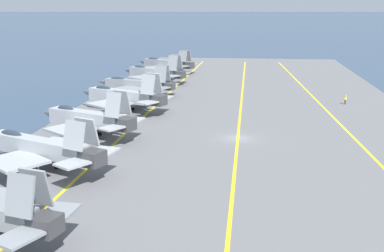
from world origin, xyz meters
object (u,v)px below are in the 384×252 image
(parked_jet_seventh, at_px, (154,73))
(parked_jet_sixth, at_px, (137,84))
(parked_jet_fifth, at_px, (123,96))
(parked_jet_third, at_px, (40,147))
(parked_jet_eighth, at_px, (166,64))
(parked_jet_fourth, at_px, (87,118))
(crew_yellow_vest, at_px, (345,99))

(parked_jet_seventh, bearing_deg, parked_jet_sixth, 178.66)
(parked_jet_fifth, bearing_deg, parked_jet_third, 177.41)
(parked_jet_third, distance_m, parked_jet_eighth, 74.76)
(parked_jet_third, xyz_separation_m, parked_jet_sixth, (43.04, -0.36, -0.33))
(parked_jet_fourth, height_order, parked_jet_fifth, parked_jet_fourth)
(parked_jet_seventh, bearing_deg, parked_jet_fifth, -178.84)
(crew_yellow_vest, bearing_deg, parked_jet_fifth, 105.56)
(crew_yellow_vest, bearing_deg, parked_jet_eighth, 47.15)
(parked_jet_fourth, bearing_deg, parked_jet_fifth, -2.28)
(parked_jet_fourth, xyz_separation_m, parked_jet_seventh, (45.43, -0.04, -0.29))
(parked_jet_sixth, bearing_deg, parked_jet_eighth, -0.37)
(parked_jet_fourth, distance_m, parked_jet_seventh, 45.43)
(parked_jet_fifth, bearing_deg, parked_jet_eighth, 0.95)
(parked_jet_third, xyz_separation_m, parked_jet_fifth, (29.07, -1.32, 0.00))
(parked_jet_fifth, height_order, parked_jet_sixth, parked_jet_fifth)
(parked_jet_fifth, relative_size, crew_yellow_vest, 9.98)
(parked_jet_eighth, bearing_deg, parked_jet_sixth, 179.63)
(parked_jet_fourth, xyz_separation_m, parked_jet_eighth, (61.62, 0.12, -0.27))
(parked_jet_third, bearing_deg, crew_yellow_vest, -44.39)
(parked_jet_fifth, bearing_deg, parked_jet_fourth, 177.72)
(parked_jet_fourth, relative_size, parked_jet_eighth, 0.92)
(parked_jet_seventh, xyz_separation_m, parked_jet_eighth, (16.19, 0.16, 0.01))
(parked_jet_third, distance_m, parked_jet_fourth, 13.16)
(parked_jet_eighth, distance_m, crew_yellow_vest, 51.93)
(parked_jet_eighth, bearing_deg, parked_jet_seventh, -179.43)
(parked_jet_third, height_order, parked_jet_fifth, parked_jet_fifth)
(parked_jet_third, height_order, parked_jet_sixth, parked_jet_third)
(parked_jet_seventh, bearing_deg, parked_jet_third, 179.30)
(parked_jet_third, xyz_separation_m, parked_jet_eighth, (74.75, -0.56, -0.25))
(parked_jet_seventh, bearing_deg, parked_jet_eighth, 0.57)
(parked_jet_fifth, bearing_deg, crew_yellow_vest, -74.44)
(parked_jet_seventh, relative_size, crew_yellow_vest, 9.71)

